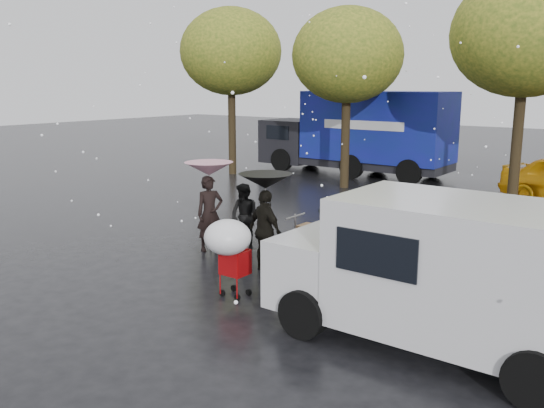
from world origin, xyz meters
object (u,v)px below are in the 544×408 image
Objects in this scene: person_pink at (210,214)px; person_black at (265,231)px; white_van at (446,272)px; vendor_cart at (328,237)px; blue_truck at (359,133)px; shopping_cart at (229,241)px.

person_pink is 1.03× the size of person_black.
person_pink is 6.38m from white_van.
person_pink is at bearing -173.93° from vendor_cart.
white_van reaches higher than person_pink.
person_pink is 12.51m from blue_truck.
blue_truck is at bearing 109.99° from shopping_cart.
white_van is at bearing 6.06° from shopping_cart.
blue_truck is (-5.78, 11.84, 1.03)m from vendor_cart.
shopping_cart is 3.80m from white_van.
shopping_cart is at bearing -70.01° from blue_truck.
person_black is 4.43m from white_van.
white_van is (6.16, -1.66, 0.29)m from person_pink.
blue_truck reaches higher than person_black.
person_pink is at bearing 4.41° from person_black.
shopping_cart is (-0.61, -2.37, 0.34)m from vendor_cart.
person_black is at bearing -69.43° from blue_truck.
white_van is 0.59× the size of blue_truck.
person_black is 1.16× the size of shopping_cart.
blue_truck is (-2.79, 12.16, 0.88)m from person_pink.
person_pink is 1.15× the size of vendor_cart.
blue_truck reaches higher than person_pink.
vendor_cart is (2.99, 0.32, -0.15)m from person_pink.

